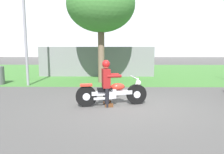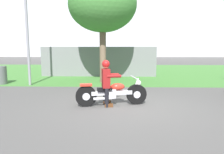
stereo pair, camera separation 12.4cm
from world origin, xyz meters
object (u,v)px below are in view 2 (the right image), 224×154
streetlight_pole (28,0)px  trash_can (1,75)px  rider_lead (107,79)px  motorcycle_lead (112,93)px  tree_roadside (103,5)px

streetlight_pole → trash_can: streetlight_pole is taller
rider_lead → motorcycle_lead: bearing=-0.8°
rider_lead → trash_can: size_ratio=1.61×
rider_lead → streetlight_pole: size_ratio=0.22×
tree_roadside → rider_lead: bearing=-84.3°
tree_roadside → streetlight_pole: streetlight_pole is taller
motorcycle_lead → trash_can: (-5.49, 3.60, 0.05)m
motorcycle_lead → rider_lead: bearing=179.2°
streetlight_pole → tree_roadside: bearing=17.0°
tree_roadside → trash_can: (-4.89, -0.76, -3.38)m
motorcycle_lead → trash_can: bearing=135.4°
streetlight_pole → rider_lead: bearing=-42.5°
streetlight_pole → trash_can: 3.79m
motorcycle_lead → tree_roadside: bearing=86.5°
rider_lead → trash_can: 6.45m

